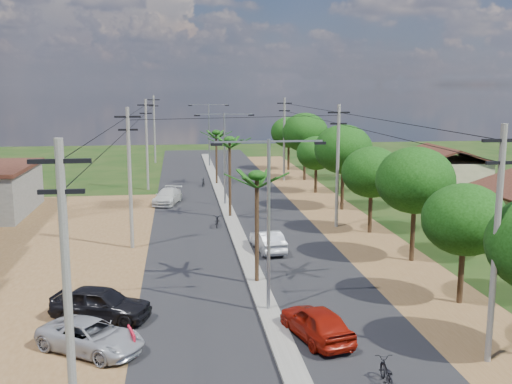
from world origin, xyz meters
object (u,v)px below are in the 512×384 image
(car_silver_mid, at_px, (268,241))
(car_parked_silver, at_px, (91,337))
(car_red_near, at_px, (316,323))
(roadside_sign, at_px, (132,342))
(moto_rider_east, at_px, (386,375))
(car_white_far, at_px, (168,197))
(car_parked_dark, at_px, (101,304))

(car_silver_mid, height_order, car_parked_silver, car_silver_mid)
(car_red_near, xyz_separation_m, car_silver_mid, (0.00, 13.35, -0.04))
(car_silver_mid, height_order, roadside_sign, car_silver_mid)
(moto_rider_east, bearing_deg, car_parked_silver, -16.09)
(car_white_far, bearing_deg, moto_rider_east, -62.38)
(car_silver_mid, xyz_separation_m, moto_rider_east, (1.52, -17.49, -0.20))
(car_silver_mid, bearing_deg, roadside_sign, 54.71)
(car_parked_silver, relative_size, roadside_sign, 3.97)
(car_white_far, distance_m, moto_rider_east, 34.62)
(car_parked_silver, height_order, moto_rider_east, car_parked_silver)
(car_silver_mid, bearing_deg, car_white_far, -74.95)
(car_red_near, xyz_separation_m, roadside_sign, (-7.42, -0.26, -0.24))
(car_white_far, height_order, car_parked_dark, car_parked_dark)
(car_white_far, height_order, moto_rider_east, car_white_far)
(car_parked_silver, height_order, car_parked_dark, car_parked_dark)
(car_silver_mid, bearing_deg, moto_rider_east, 88.26)
(car_red_near, bearing_deg, car_parked_dark, -35.17)
(car_white_far, bearing_deg, car_silver_mid, -53.95)
(car_parked_silver, xyz_separation_m, moto_rider_east, (10.52, -4.18, -0.15))
(moto_rider_east, height_order, roadside_sign, roadside_sign)
(car_red_near, bearing_deg, car_parked_silver, -15.58)
(car_parked_silver, distance_m, roadside_sign, 1.62)
(car_silver_mid, distance_m, car_parked_dark, 13.53)
(car_red_near, height_order, car_silver_mid, car_red_near)
(car_silver_mid, relative_size, car_parked_silver, 0.92)
(car_white_far, xyz_separation_m, moto_rider_east, (7.98, -33.69, -0.19))
(car_silver_mid, relative_size, roadside_sign, 3.65)
(car_white_far, height_order, roadside_sign, car_white_far)
(moto_rider_east, relative_size, roadside_sign, 1.60)
(car_white_far, relative_size, car_parked_silver, 1.03)
(car_red_near, xyz_separation_m, moto_rider_east, (1.52, -4.15, -0.25))
(car_red_near, distance_m, roadside_sign, 7.43)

